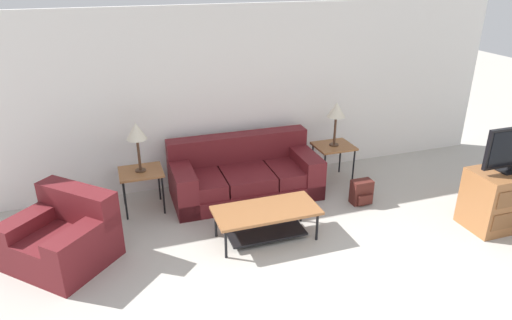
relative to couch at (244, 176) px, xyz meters
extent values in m
cube|color=white|center=(0.03, 0.59, 1.01)|extent=(8.68, 0.06, 2.60)
cube|color=maroon|center=(0.00, -0.05, -0.18)|extent=(2.09, 1.00, 0.22)
cube|color=maroon|center=(-0.69, -0.06, 0.03)|extent=(0.68, 0.88, 0.20)
cube|color=maroon|center=(0.00, -0.07, 0.03)|extent=(0.68, 0.88, 0.20)
cube|color=maroon|center=(0.69, -0.08, 0.03)|extent=(0.68, 0.88, 0.20)
cube|color=maroon|center=(0.00, 0.30, 0.33)|extent=(2.08, 0.29, 0.40)
cube|color=maroon|center=(-0.90, -0.04, 0.00)|extent=(0.29, 0.97, 0.58)
cube|color=maroon|center=(0.90, -0.07, 0.00)|extent=(0.29, 0.97, 0.58)
cube|color=maroon|center=(-2.42, -0.92, -0.09)|extent=(1.34, 1.33, 0.40)
cube|color=maroon|center=(-2.20, -0.70, 0.31)|extent=(0.89, 0.89, 0.40)
cube|color=maroon|center=(-2.68, -0.66, -0.01)|extent=(0.81, 0.82, 0.56)
cube|color=maroon|center=(-2.16, -1.18, -0.01)|extent=(0.81, 0.82, 0.56)
cube|color=#935B33|center=(-0.10, -1.19, 0.09)|extent=(1.26, 0.59, 0.04)
cylinder|color=black|center=(-0.67, -1.43, -0.11)|extent=(0.03, 0.03, 0.37)
cylinder|color=black|center=(0.47, -1.43, -0.11)|extent=(0.03, 0.03, 0.37)
cylinder|color=black|center=(-0.67, -0.96, -0.11)|extent=(0.03, 0.03, 0.37)
cylinder|color=black|center=(0.47, -0.96, -0.11)|extent=(0.03, 0.03, 0.37)
cube|color=black|center=(-0.10, -1.19, -0.21)|extent=(0.94, 0.41, 0.02)
cube|color=#935B33|center=(-1.43, 0.02, 0.27)|extent=(0.57, 0.50, 0.03)
cylinder|color=black|center=(-1.67, -0.19, -0.02)|extent=(0.03, 0.03, 0.54)
cylinder|color=black|center=(-1.18, -0.19, -0.02)|extent=(0.03, 0.03, 0.54)
cylinder|color=black|center=(-1.67, 0.23, -0.02)|extent=(0.03, 0.03, 0.54)
cylinder|color=black|center=(-1.18, 0.23, -0.02)|extent=(0.03, 0.03, 0.54)
cube|color=#935B33|center=(1.43, 0.02, 0.27)|extent=(0.57, 0.50, 0.03)
cylinder|color=black|center=(1.18, -0.19, -0.02)|extent=(0.03, 0.03, 0.54)
cylinder|color=black|center=(1.67, -0.19, -0.02)|extent=(0.03, 0.03, 0.54)
cylinder|color=black|center=(1.18, 0.23, -0.02)|extent=(0.03, 0.03, 0.54)
cylinder|color=black|center=(1.67, 0.23, -0.02)|extent=(0.03, 0.03, 0.54)
cylinder|color=#472D1E|center=(-1.43, 0.02, 0.29)|extent=(0.14, 0.14, 0.02)
cylinder|color=#472D1E|center=(-1.43, 0.02, 0.52)|extent=(0.04, 0.04, 0.43)
cone|color=beige|center=(-1.43, 0.02, 0.84)|extent=(0.27, 0.27, 0.22)
cylinder|color=#472D1E|center=(1.43, 0.02, 0.29)|extent=(0.14, 0.14, 0.02)
cylinder|color=#472D1E|center=(1.43, 0.02, 0.52)|extent=(0.04, 0.04, 0.43)
cone|color=beige|center=(1.43, 0.02, 0.84)|extent=(0.27, 0.27, 0.22)
cube|color=#935B33|center=(2.84, -1.85, 0.09)|extent=(0.91, 0.55, 0.76)
cube|color=black|center=(2.84, -1.85, 0.48)|extent=(0.30, 0.20, 0.02)
cube|color=black|center=(2.84, -1.85, 0.51)|extent=(0.06, 0.04, 0.05)
cube|color=#4C1E19|center=(1.46, -0.78, -0.12)|extent=(0.29, 0.17, 0.34)
cube|color=#4C1E19|center=(1.46, -0.89, -0.19)|extent=(0.21, 0.05, 0.14)
cylinder|color=#4C1E19|center=(1.39, -0.67, -0.10)|extent=(0.02, 0.02, 0.26)
cylinder|color=#4C1E19|center=(1.54, -0.67, -0.10)|extent=(0.02, 0.02, 0.26)
camera|label=1|loc=(-1.75, -5.65, 2.82)|focal=32.00mm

